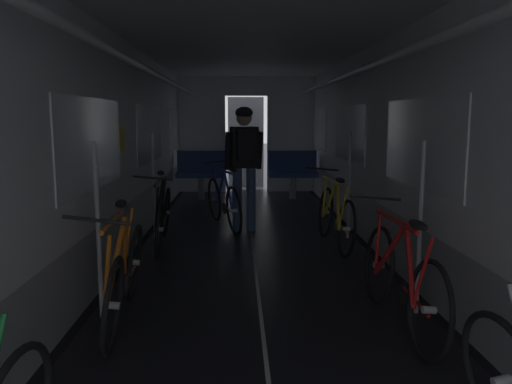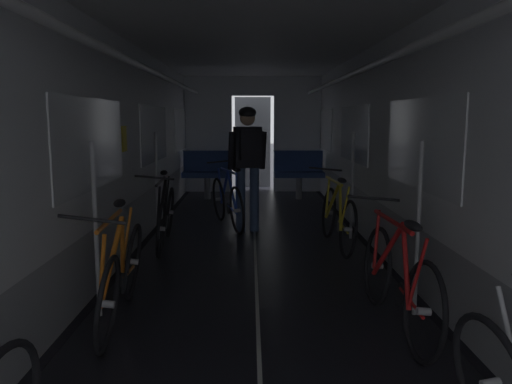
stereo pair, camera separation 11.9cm
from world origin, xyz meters
name	(u,v)px [view 2 (the right image)]	position (x,y,z in m)	size (l,w,h in m)	color
train_car_shell	(256,106)	(0.00, 3.60, 1.70)	(3.14, 12.34, 2.57)	black
bench_seat_far_left	(207,170)	(-0.90, 8.07, 0.57)	(0.98, 0.51, 0.95)	gray
bench_seat_far_right	(299,170)	(0.90, 8.07, 0.57)	(0.98, 0.51, 0.95)	gray
bicycle_black	(165,216)	(-1.11, 4.33, 0.38)	(0.44, 1.69, 0.95)	black
bicycle_yellow	(337,217)	(1.01, 4.25, 0.38)	(0.44, 1.69, 0.95)	black
bicycle_orange	(121,274)	(-1.06, 2.00, 0.38)	(0.44, 1.69, 0.96)	black
bicycle_red	(397,280)	(1.04, 1.82, 0.38)	(0.44, 1.69, 0.95)	black
person_cyclist_aisle	(248,155)	(-0.09, 5.13, 1.07)	(0.56, 0.45, 1.73)	#384C75
bicycle_blue_in_aisle	(228,201)	(-0.39, 5.40, 0.38)	(0.62, 1.64, 0.95)	black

